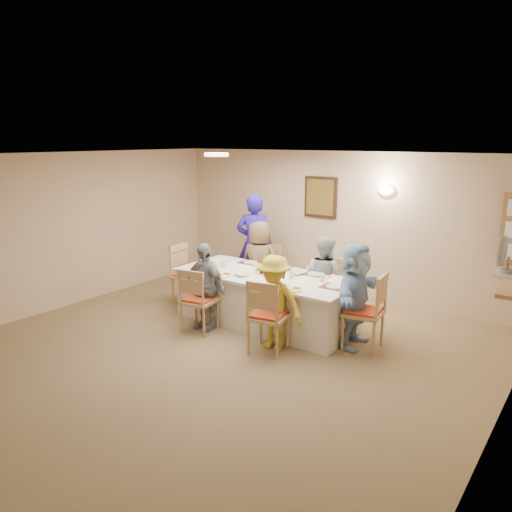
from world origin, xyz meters
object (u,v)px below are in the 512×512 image
Objects in this scene: chair_back_left at (264,274)px; diner_front_right at (274,303)px; chair_back_right at (327,288)px; chair_front_right at (269,315)px; chair_front_left at (199,299)px; dining_table at (266,299)px; diner_back_right at (324,278)px; diner_front_left at (205,286)px; chair_right_end at (364,311)px; diner_right_end at (355,295)px; desk_fan at (505,259)px; caregiver at (254,244)px; diner_back_left at (260,263)px; condiment_ketchup at (262,265)px; chair_left_end at (189,275)px.

diner_front_right is (1.20, -1.48, 0.15)m from chair_back_left.
chair_front_right reaches higher than chair_back_right.
chair_front_left is (-1.20, -1.60, 0.02)m from chair_back_right.
chair_back_right is (0.60, 0.80, 0.08)m from dining_table.
diner_front_left is (-1.20, -1.36, -0.01)m from diner_back_right.
chair_right_end is 0.23m from diner_right_end.
desk_fan is 0.31× the size of chair_back_left.
dining_table is 1.01m from chair_back_left.
diner_front_right is at bearing 3.29° from diner_front_left.
dining_table is 1.54× the size of caregiver.
chair_right_end is at bearing 163.88° from desk_fan.
chair_right_end is 0.74× the size of diner_back_left.
diner_front_left is 4.91× the size of condiment_ketchup.
chair_back_left is 0.54× the size of caregiver.
diner_back_right is (1.20, 1.48, 0.17)m from chair_front_left.
diner_back_right reaches higher than chair_back_left.
caregiver is (-0.45, 1.95, 0.41)m from chair_front_left.
diner_back_right is at bearing 156.05° from desk_fan.
chair_right_end is at bearing -0.18° from condiment_ketchup.
condiment_ketchup is at bearing -61.58° from chair_front_right.
diner_back_left reaches higher than chair_front_left.
chair_front_left is 2.29m from chair_right_end.
desk_fan reaches higher than chair_back_right.
diner_front_right is at bearing 176.27° from chair_front_left.
condiment_ketchup is (-0.08, 0.01, 0.51)m from dining_table.
dining_table is 2.63× the size of chair_right_end.
condiment_ketchup is (0.52, -0.67, 0.19)m from diner_back_left.
dining_table is 1.01m from chair_front_right.
diner_back_right is at bearing 44.97° from condiment_ketchup.
diner_front_right is at bearing -101.57° from chair_front_right.
diner_front_right is (0.00, -1.48, 0.17)m from chair_back_right.
chair_left_end is 2.98m from diner_right_end.
diner_front_right is (1.20, 0.00, -0.01)m from diner_front_left.
desk_fan is at bearing 167.92° from diner_back_right.
caregiver reaches higher than diner_right_end.
caregiver reaches higher than chair_front_left.
chair_right_end is at bearing 20.84° from diner_front_left.
chair_back_right is 0.91× the size of chair_left_end.
chair_front_left is 0.75× the size of diner_front_left.
diner_front_left is 1.20m from diner_front_right.
chair_front_left is at bearing -86.71° from diner_front_left.
chair_back_right reaches higher than dining_table.
chair_back_right is 0.71× the size of diner_front_left.
diner_back_left is at bearing 131.42° from dining_table.
chair_back_left is 1.06× the size of chair_back_right.
caregiver is (-2.60, 1.15, 0.37)m from chair_right_end.
chair_right_end reaches higher than chair_back_left.
chair_front_right is (1.20, 0.00, 0.02)m from chair_front_left.
dining_table is 0.96m from diner_back_left.
diner_back_left is 1.82m from diner_front_right.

